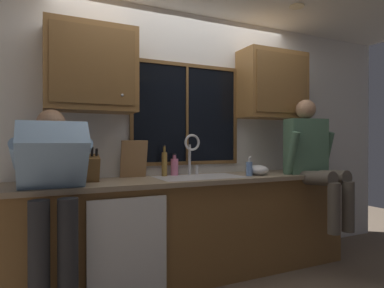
# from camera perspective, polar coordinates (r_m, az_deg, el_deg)

# --- Properties ---
(back_wall) EXTENTS (5.52, 0.12, 2.55)m
(back_wall) POSITION_cam_1_polar(r_m,az_deg,el_deg) (3.34, -2.09, 0.88)
(back_wall) COLOR silver
(back_wall) RESTS_ON floor
(ceiling_downlight_right) EXTENTS (0.14, 0.14, 0.01)m
(ceiling_downlight_right) POSITION_cam_1_polar(r_m,az_deg,el_deg) (3.54, 17.82, 21.88)
(ceiling_downlight_right) COLOR #FFEAB2
(window_glass) EXTENTS (1.10, 0.02, 0.95)m
(window_glass) POSITION_cam_1_polar(r_m,az_deg,el_deg) (3.31, -0.95, 5.22)
(window_glass) COLOR black
(window_frame_top) EXTENTS (1.17, 0.02, 0.04)m
(window_frame_top) POSITION_cam_1_polar(r_m,az_deg,el_deg) (3.38, -0.88, 13.59)
(window_frame_top) COLOR brown
(window_frame_bottom) EXTENTS (1.17, 0.02, 0.04)m
(window_frame_bottom) POSITION_cam_1_polar(r_m,az_deg,el_deg) (3.29, -0.88, -3.34)
(window_frame_bottom) COLOR brown
(window_frame_left) EXTENTS (0.03, 0.02, 0.95)m
(window_frame_left) POSITION_cam_1_polar(r_m,az_deg,el_deg) (3.11, -10.51, 5.52)
(window_frame_left) COLOR brown
(window_frame_right) EXTENTS (0.03, 0.02, 0.95)m
(window_frame_right) POSITION_cam_1_polar(r_m,az_deg,el_deg) (3.57, 7.50, 4.86)
(window_frame_right) COLOR brown
(window_mullion_center) EXTENTS (0.02, 0.02, 0.95)m
(window_mullion_center) POSITION_cam_1_polar(r_m,az_deg,el_deg) (3.30, -0.86, 5.23)
(window_mullion_center) COLOR brown
(lower_cabinet_run) EXTENTS (3.12, 0.58, 0.88)m
(lower_cabinet_run) POSITION_cam_1_polar(r_m,az_deg,el_deg) (3.13, 0.49, -14.55)
(lower_cabinet_run) COLOR brown
(lower_cabinet_run) RESTS_ON floor
(countertop) EXTENTS (3.18, 0.62, 0.04)m
(countertop) POSITION_cam_1_polar(r_m,az_deg,el_deg) (3.02, 0.66, -6.19)
(countertop) COLOR gray
(countertop) RESTS_ON lower_cabinet_run
(dishwasher_front) EXTENTS (0.60, 0.02, 0.74)m
(dishwasher_front) POSITION_cam_1_polar(r_m,az_deg,el_deg) (2.61, -11.05, -17.25)
(dishwasher_front) COLOR white
(upper_cabinet_left) EXTENTS (0.74, 0.36, 0.72)m
(upper_cabinet_left) POSITION_cam_1_polar(r_m,az_deg,el_deg) (2.94, -17.18, 12.41)
(upper_cabinet_left) COLOR olive
(upper_cabinet_right) EXTENTS (0.74, 0.36, 0.72)m
(upper_cabinet_right) POSITION_cam_1_polar(r_m,az_deg,el_deg) (3.71, 13.87, 9.90)
(upper_cabinet_right) COLOR olive
(sink) EXTENTS (0.80, 0.46, 0.21)m
(sink) POSITION_cam_1_polar(r_m,az_deg,el_deg) (3.06, 1.30, -7.58)
(sink) COLOR #B7B7BC
(sink) RESTS_ON lower_cabinet_run
(faucet) EXTENTS (0.18, 0.09, 0.40)m
(faucet) POSITION_cam_1_polar(r_m,az_deg,el_deg) (3.20, -0.01, -0.92)
(faucet) COLOR silver
(faucet) RESTS_ON countertop
(person_standing) EXTENTS (0.53, 0.72, 1.50)m
(person_standing) POSITION_cam_1_polar(r_m,az_deg,el_deg) (2.46, -23.14, -6.87)
(person_standing) COLOR #262628
(person_standing) RESTS_ON floor
(person_sitting_on_counter) EXTENTS (0.54, 0.63, 1.26)m
(person_sitting_on_counter) POSITION_cam_1_polar(r_m,az_deg,el_deg) (3.49, 20.35, -1.98)
(person_sitting_on_counter) COLOR #595147
(person_sitting_on_counter) RESTS_ON countertop
(knife_block) EXTENTS (0.12, 0.18, 0.32)m
(knife_block) POSITION_cam_1_polar(r_m,az_deg,el_deg) (2.78, -17.17, -4.12)
(knife_block) COLOR brown
(knife_block) RESTS_ON countertop
(cutting_board) EXTENTS (0.24, 0.09, 0.34)m
(cutting_board) POSITION_cam_1_polar(r_m,az_deg,el_deg) (3.04, -10.10, -2.59)
(cutting_board) COLOR #997047
(cutting_board) RESTS_ON countertop
(mixing_bowl) EXTENTS (0.21, 0.21, 0.10)m
(mixing_bowl) POSITION_cam_1_polar(r_m,az_deg,el_deg) (3.28, 11.44, -4.51)
(mixing_bowl) COLOR silver
(mixing_bowl) RESTS_ON countertop
(soap_dispenser) EXTENTS (0.06, 0.07, 0.19)m
(soap_dispenser) POSITION_cam_1_polar(r_m,az_deg,el_deg) (3.18, 9.95, -4.23)
(soap_dispenser) COLOR #668CCC
(soap_dispenser) RESTS_ON countertop
(bottle_green_glass) EXTENTS (0.07, 0.07, 0.21)m
(bottle_green_glass) POSITION_cam_1_polar(r_m,az_deg,el_deg) (3.18, -3.07, -3.93)
(bottle_green_glass) COLOR pink
(bottle_green_glass) RESTS_ON countertop
(bottle_tall_clear) EXTENTS (0.05, 0.05, 0.29)m
(bottle_tall_clear) POSITION_cam_1_polar(r_m,az_deg,el_deg) (3.11, -4.84, -3.39)
(bottle_tall_clear) COLOR olive
(bottle_tall_clear) RESTS_ON countertop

